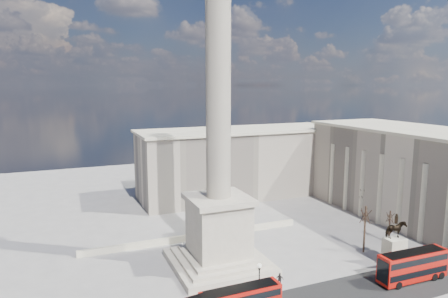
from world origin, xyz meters
TOP-DOWN VIEW (x-y plane):
  - ground at (0.00, 0.00)m, footprint 180.00×180.00m
  - nelsons_column at (0.00, 5.00)m, footprint 14.00×14.00m
  - balustrade_wall at (0.00, 16.00)m, footprint 40.00×0.60m
  - building_east at (45.00, 10.00)m, footprint 19.00×46.00m
  - building_northeast at (20.00, 40.00)m, footprint 51.00×17.00m
  - red_bus_c at (23.25, -10.03)m, footprint 10.72×2.70m
  - victorian_lamp at (-0.01, -8.34)m, footprint 0.51×0.51m
  - equestrian_statue at (24.68, -5.19)m, footprint 3.89×2.92m
  - bare_tree_near at (23.81, 0.32)m, footprint 1.88×1.88m
  - bare_tree_mid at (30.57, 1.75)m, footprint 1.60×1.60m
  - bare_tree_far at (36.21, 14.84)m, footprint 1.64×1.64m
  - pedestrian_walking at (27.28, -6.50)m, footprint 0.82×0.76m
  - pedestrian_standing at (33.36, -6.50)m, footprint 0.99×0.91m
  - pedestrian_crossing at (5.39, -4.10)m, footprint 1.12×0.97m

SIDE VIEW (x-z plane):
  - ground at x=0.00m, z-range 0.00..0.00m
  - balustrade_wall at x=0.00m, z-range 0.00..1.10m
  - pedestrian_standing at x=33.36m, z-range 0.00..1.65m
  - pedestrian_crossing at x=5.39m, z-range 0.00..1.81m
  - pedestrian_walking at x=27.28m, z-range 0.00..1.88m
  - red_bus_c at x=23.25m, z-range 0.11..4.43m
  - equestrian_statue at x=24.68m, z-range -1.25..6.88m
  - victorian_lamp at x=-0.01m, z-range 0.53..6.50m
  - bare_tree_mid at x=30.57m, z-range 1.75..7.83m
  - bare_tree_far at x=36.21m, z-range 1.93..8.64m
  - bare_tree_near at x=23.81m, z-range 2.37..10.60m
  - building_northeast at x=20.00m, z-range 0.02..16.62m
  - building_east at x=45.00m, z-range 0.02..18.62m
  - nelsons_column at x=0.00m, z-range -12.01..37.84m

